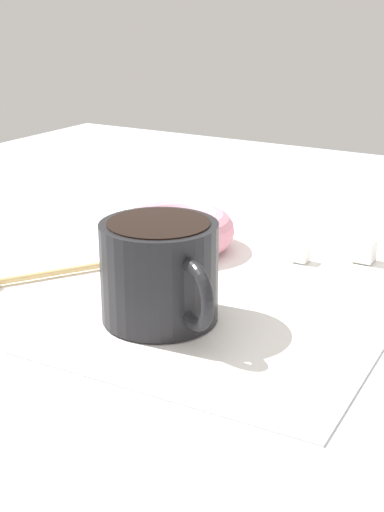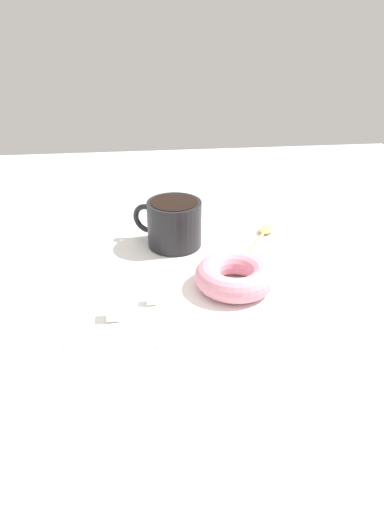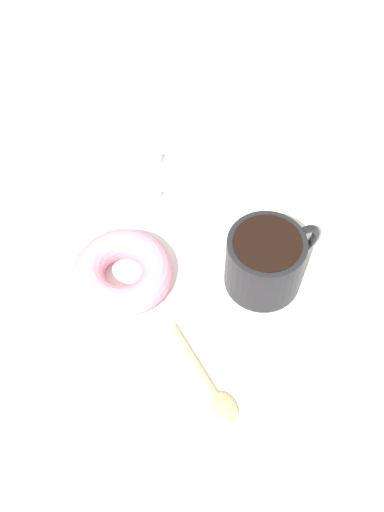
# 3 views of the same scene
# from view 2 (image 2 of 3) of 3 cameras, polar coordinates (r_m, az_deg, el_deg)

# --- Properties ---
(ground_plane) EXTENTS (1.20, 1.20, 0.02)m
(ground_plane) POSITION_cam_2_polar(r_m,az_deg,el_deg) (0.76, -1.58, -1.70)
(ground_plane) COLOR #B2BCC6
(napkin) EXTENTS (0.37, 0.37, 0.00)m
(napkin) POSITION_cam_2_polar(r_m,az_deg,el_deg) (0.75, 0.00, -1.45)
(napkin) COLOR white
(napkin) RESTS_ON ground_plane
(coffee_cup) EXTENTS (0.11, 0.09, 0.07)m
(coffee_cup) POSITION_cam_2_polar(r_m,az_deg,el_deg) (0.80, -2.35, 3.86)
(coffee_cup) COLOR black
(coffee_cup) RESTS_ON napkin
(donut) EXTENTS (0.11, 0.11, 0.04)m
(donut) POSITION_cam_2_polar(r_m,az_deg,el_deg) (0.69, 4.93, -2.29)
(donut) COLOR pink
(donut) RESTS_ON napkin
(spoon) EXTENTS (0.08, 0.11, 0.01)m
(spoon) POSITION_cam_2_polar(r_m,az_deg,el_deg) (0.85, 8.12, 2.58)
(spoon) COLOR #D8B772
(spoon) RESTS_ON napkin
(sugar_cube) EXTENTS (0.02, 0.02, 0.02)m
(sugar_cube) POSITION_cam_2_polar(r_m,az_deg,el_deg) (0.64, -8.94, -6.31)
(sugar_cube) COLOR white
(sugar_cube) RESTS_ON napkin
(sugar_cube_extra) EXTENTS (0.01, 0.01, 0.01)m
(sugar_cube_extra) POSITION_cam_2_polar(r_m,az_deg,el_deg) (0.67, -4.61, -4.80)
(sugar_cube_extra) COLOR white
(sugar_cube_extra) RESTS_ON napkin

